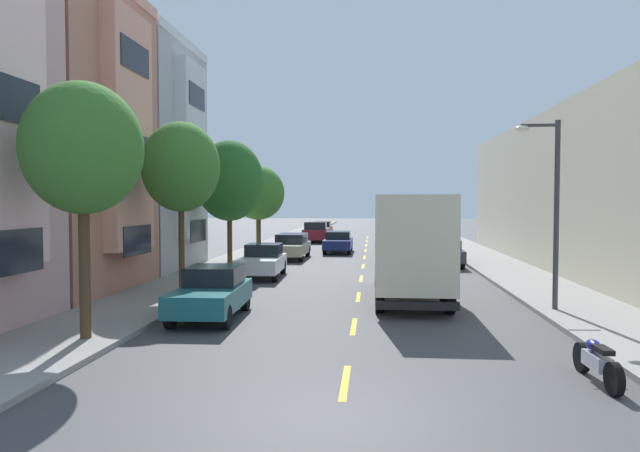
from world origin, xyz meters
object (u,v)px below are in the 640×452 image
at_px(parked_wagon_red, 322,229).
at_px(parked_pickup_burgundy, 316,232).
at_px(parked_hatchback_teal, 211,293).
at_px(parked_wagon_champagne, 291,246).
at_px(street_tree_farthest, 258,193).
at_px(parked_sedan_charcoal, 443,252).
at_px(parked_hatchback_white, 263,261).
at_px(moving_navy_sedan, 338,242).
at_px(parked_hatchback_silver, 425,237).
at_px(parked_suv_forest, 408,224).
at_px(street_tree_nearest, 83,149).
at_px(parked_motorcycle, 597,362).
at_px(street_tree_third, 229,181).
at_px(street_lamp, 551,198).
at_px(delivery_box_truck, 410,243).
at_px(parked_wagon_orange, 414,230).
at_px(street_tree_second, 181,167).

height_order(parked_wagon_red, parked_pickup_burgundy, parked_pickup_burgundy).
bearing_deg(parked_hatchback_teal, parked_wagon_champagne, 90.41).
bearing_deg(street_tree_farthest, parked_sedan_charcoal, -17.19).
bearing_deg(parked_hatchback_white, parked_sedan_charcoal, 32.68).
bearing_deg(moving_navy_sedan, parked_hatchback_teal, -96.17).
bearing_deg(parked_hatchback_silver, parked_hatchback_white, -115.77).
bearing_deg(parked_suv_forest, parked_hatchback_silver, -89.61).
bearing_deg(street_tree_nearest, parked_hatchback_silver, 70.74).
bearing_deg(parked_hatchback_white, parked_motorcycle, -57.90).
distance_m(street_tree_third, parked_sedan_charcoal, 11.92).
relative_size(street_lamp, delivery_box_truck, 0.77).
bearing_deg(parked_sedan_charcoal, parked_wagon_red, 109.36).
xyz_separation_m(parked_sedan_charcoal, parked_wagon_orange, (-0.02, 22.36, 0.05)).
relative_size(street_lamp, parked_sedan_charcoal, 1.28).
height_order(parked_suv_forest, parked_motorcycle, parked_suv_forest).
xyz_separation_m(street_tree_third, parked_wagon_champagne, (2.06, 6.83, -3.63)).
distance_m(parked_pickup_burgundy, parked_wagon_champagne, 14.70).
relative_size(street_lamp, parked_wagon_champagne, 1.22).
xyz_separation_m(street_tree_nearest, street_tree_second, (0.00, 7.16, -0.02)).
relative_size(street_tree_nearest, moving_navy_sedan, 1.37).
bearing_deg(parked_motorcycle, street_tree_nearest, 169.45).
distance_m(street_tree_third, parked_hatchback_white, 4.50).
bearing_deg(street_lamp, street_tree_third, 142.83).
bearing_deg(street_tree_farthest, street_tree_nearest, -90.00).
height_order(street_tree_nearest, parked_wagon_orange, street_tree_nearest).
bearing_deg(parked_suv_forest, parked_motorcycle, -89.50).
bearing_deg(street_tree_third, parked_wagon_champagne, 73.25).
xyz_separation_m(street_tree_third, parked_sedan_charcoal, (10.65, 3.86, -3.68)).
bearing_deg(parked_sedan_charcoal, street_tree_nearest, -120.37).
xyz_separation_m(street_tree_nearest, moving_navy_sedan, (4.60, 25.64, -3.94)).
height_order(street_tree_farthest, parked_hatchback_silver, street_tree_farthest).
xyz_separation_m(street_tree_nearest, parked_pickup_burgundy, (2.14, 35.84, -3.86)).
distance_m(street_tree_second, parked_suv_forest, 44.16).
xyz_separation_m(parked_sedan_charcoal, parked_hatchback_teal, (-8.47, -14.87, 0.01)).
height_order(street_tree_nearest, delivery_box_truck, street_tree_nearest).
distance_m(street_lamp, moving_navy_sedan, 22.24).
distance_m(street_tree_nearest, parked_sedan_charcoal, 21.44).
bearing_deg(street_tree_nearest, street_lamp, 21.97).
relative_size(street_tree_nearest, parked_sedan_charcoal, 1.37).
height_order(delivery_box_truck, parked_wagon_orange, delivery_box_truck).
distance_m(street_tree_third, parked_wagon_champagne, 8.00).
bearing_deg(moving_navy_sedan, parked_pickup_burgundy, 103.54).
relative_size(street_tree_third, street_lamp, 1.08).
xyz_separation_m(parked_wagon_red, parked_hatchback_silver, (8.81, -11.79, -0.05)).
xyz_separation_m(parked_sedan_charcoal, parked_suv_forest, (0.04, 31.67, 0.24)).
relative_size(parked_sedan_charcoal, parked_motorcycle, 2.19).
bearing_deg(parked_wagon_red, parked_wagon_champagne, -89.89).
distance_m(street_tree_second, parked_hatchback_silver, 26.46).
bearing_deg(parked_hatchback_silver, parked_wagon_champagne, -131.72).
height_order(delivery_box_truck, parked_suv_forest, delivery_box_truck).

